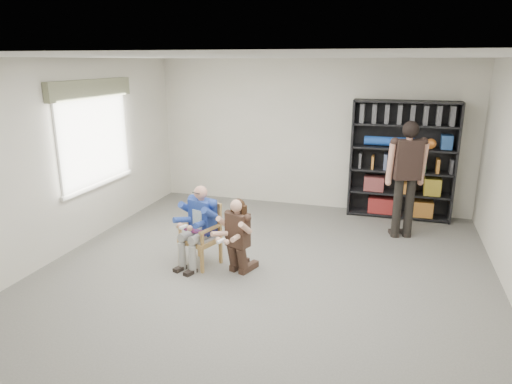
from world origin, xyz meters
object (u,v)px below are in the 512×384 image
(kneeling_woman, at_px, (237,237))
(seated_man, at_px, (200,226))
(armchair, at_px, (200,235))
(bookshelf, at_px, (402,160))
(standing_man, at_px, (406,181))

(kneeling_woman, bearing_deg, seated_man, -172.82)
(armchair, bearing_deg, bookshelf, 66.93)
(armchair, xyz_separation_m, seated_man, (0.00, 0.00, 0.13))
(seated_man, relative_size, bookshelf, 0.55)
(armchair, distance_m, seated_man, 0.13)
(armchair, height_order, kneeling_woman, kneeling_woman)
(armchair, relative_size, standing_man, 0.47)
(seated_man, bearing_deg, standing_man, 54.16)
(bookshelf, height_order, standing_man, bookshelf)
(armchair, distance_m, bookshelf, 3.99)
(kneeling_woman, distance_m, standing_man, 2.96)
(standing_man, bearing_deg, kneeling_woman, -154.26)
(bookshelf, relative_size, standing_man, 1.12)
(armchair, height_order, seated_man, seated_man)
(seated_man, bearing_deg, kneeling_woman, 7.18)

